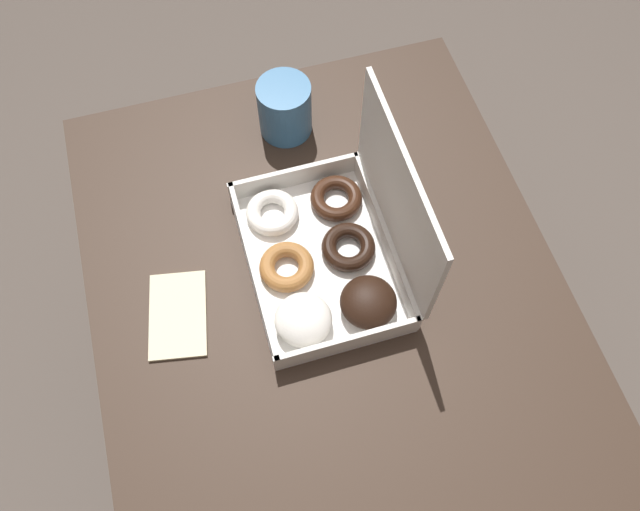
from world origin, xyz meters
TOP-DOWN VIEW (x-y plane):
  - ground_plane at (0.00, 0.00)m, footprint 8.00×8.00m
  - dining_table at (0.00, 0.00)m, footprint 0.92×0.75m
  - donut_box at (-0.03, 0.02)m, footprint 0.32×0.24m
  - coffee_mug at (-0.33, 0.02)m, footprint 0.09×0.09m
  - paper_napkin at (-0.02, -0.24)m, footprint 0.16×0.11m

SIDE VIEW (x-z plane):
  - ground_plane at x=0.00m, z-range 0.00..0.00m
  - dining_table at x=0.00m, z-range 0.25..1.02m
  - paper_napkin at x=-0.02m, z-range 0.77..0.77m
  - donut_box at x=-0.03m, z-range 0.69..0.94m
  - coffee_mug at x=-0.33m, z-range 0.77..0.88m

